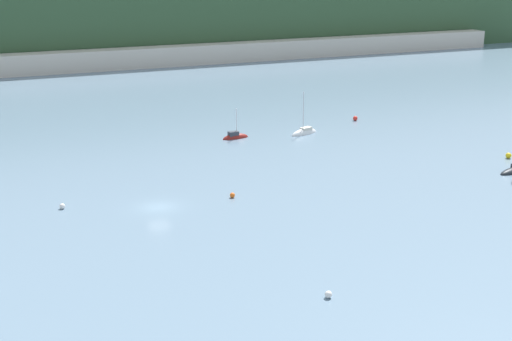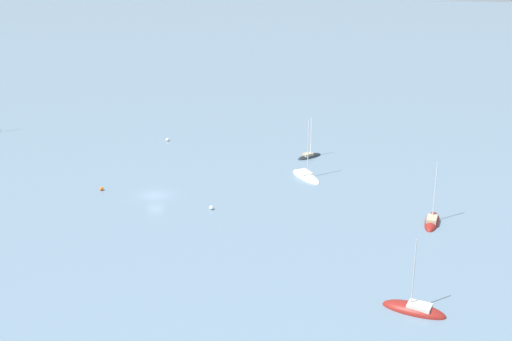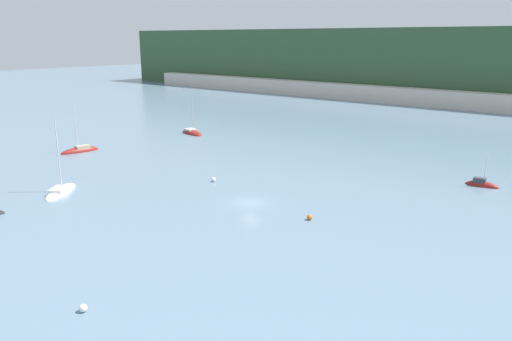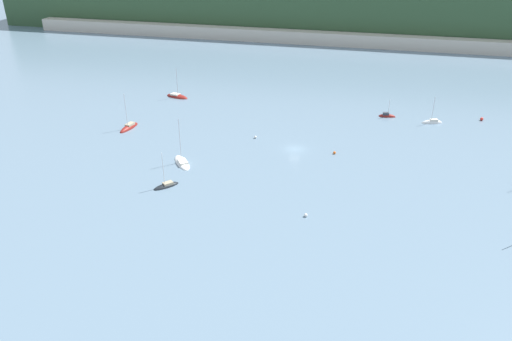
% 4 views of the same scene
% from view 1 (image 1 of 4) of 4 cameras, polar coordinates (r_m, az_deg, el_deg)
% --- Properties ---
extents(ground_plane, '(600.00, 600.00, 0.00)m').
position_cam_1_polar(ground_plane, '(86.80, -7.81, -2.92)').
color(ground_plane, slate).
extents(hillside_ridge, '(331.74, 86.44, 24.23)m').
position_cam_1_polar(hillside_ridge, '(235.84, -18.86, 11.89)').
color(hillside_ridge, '#335133').
rests_on(hillside_ridge, ground_plane).
extents(shore_town_strip, '(281.98, 6.00, 5.25)m').
position_cam_1_polar(shore_town_strip, '(190.62, -17.17, 8.16)').
color(shore_town_strip, beige).
rests_on(shore_town_strip, ground_plane).
extents(sailboat_0, '(5.74, 3.11, 8.21)m').
position_cam_1_polar(sailboat_0, '(121.24, 3.88, 2.98)').
color(sailboat_0, white).
rests_on(sailboat_0, ground_plane).
extents(sailboat_1, '(4.73, 1.82, 5.77)m').
position_cam_1_polar(sailboat_1, '(118.08, -1.67, 2.64)').
color(sailboat_1, maroon).
rests_on(sailboat_1, ground_plane).
extents(mooring_buoy_0, '(0.65, 0.65, 0.65)m').
position_cam_1_polar(mooring_buoy_0, '(89.23, -1.90, -1.99)').
color(mooring_buoy_0, orange).
rests_on(mooring_buoy_0, ground_plane).
extents(mooring_buoy_1, '(0.87, 0.87, 0.87)m').
position_cam_1_polar(mooring_buoy_1, '(112.79, 19.55, 1.14)').
color(mooring_buoy_1, yellow).
rests_on(mooring_buoy_1, ground_plane).
extents(mooring_buoy_2, '(0.66, 0.66, 0.66)m').
position_cam_1_polar(mooring_buoy_2, '(64.42, 5.81, -9.84)').
color(mooring_buoy_2, white).
rests_on(mooring_buoy_2, ground_plane).
extents(mooring_buoy_3, '(0.67, 0.67, 0.67)m').
position_cam_1_polar(mooring_buoy_3, '(88.44, -15.24, -2.77)').
color(mooring_buoy_3, white).
rests_on(mooring_buoy_3, ground_plane).
extents(mooring_buoy_4, '(0.86, 0.86, 0.86)m').
position_cam_1_polar(mooring_buoy_4, '(131.94, 7.95, 4.16)').
color(mooring_buoy_4, red).
rests_on(mooring_buoy_4, ground_plane).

